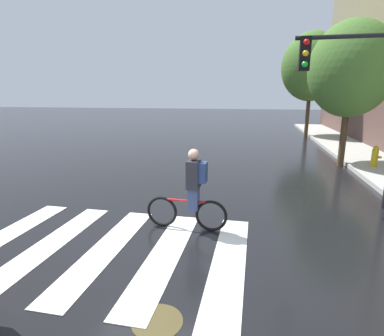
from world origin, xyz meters
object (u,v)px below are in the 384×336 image
traffic_light_near (363,89)px  fire_hydrant (375,156)px  cyclist (192,190)px  street_tree_near (351,69)px  street_tree_mid (312,67)px  manhole_cover (157,321)px

traffic_light_near → fire_hydrant: size_ratio=5.38×
cyclist → fire_hydrant: bearing=48.8°
street_tree_near → cyclist: bearing=-123.4°
fire_hydrant → traffic_light_near: bearing=-115.1°
fire_hydrant → street_tree_near: bearing=151.8°
cyclist → street_tree_mid: size_ratio=0.26×
traffic_light_near → fire_hydrant: (1.96, 4.18, -2.33)m
fire_hydrant → street_tree_mid: size_ratio=0.12×
street_tree_near → street_tree_mid: street_tree_mid is taller
cyclist → street_tree_near: street_tree_near is taller
cyclist → traffic_light_near: size_ratio=0.41×
manhole_cover → cyclist: 2.83m
cyclist → street_tree_near: size_ratio=0.32×
manhole_cover → street_tree_near: bearing=65.3°
traffic_light_near → street_tree_mid: (0.94, 13.48, 1.61)m
fire_hydrant → street_tree_near: size_ratio=0.14×
manhole_cover → fire_hydrant: 10.54m
fire_hydrant → street_tree_mid: street_tree_mid is taller
street_tree_near → manhole_cover: bearing=-114.7°
cyclist → traffic_light_near: traffic_light_near is taller
manhole_cover → cyclist: cyclist is taller
traffic_light_near → street_tree_near: (0.95, 4.72, 0.77)m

